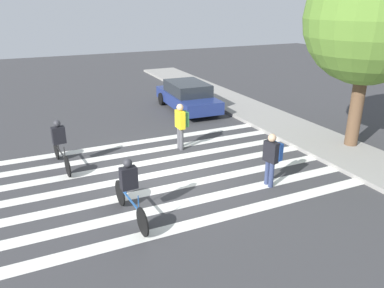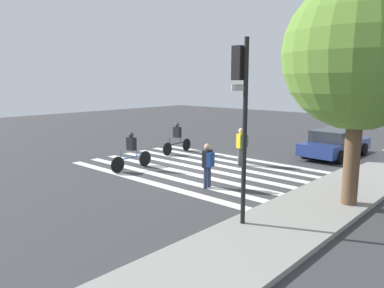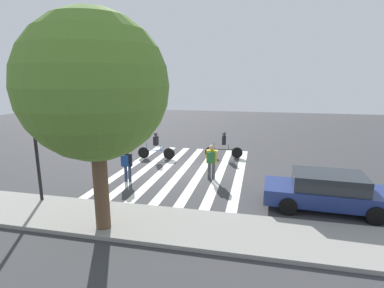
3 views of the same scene
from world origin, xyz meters
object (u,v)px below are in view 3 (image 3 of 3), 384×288
Objects in this scene: pedestrian_child_with_backpack at (211,159)px; cyclist_mid_street at (224,144)px; traffic_light at (35,117)px; cyclist_near_curb at (156,145)px; street_tree at (94,87)px; pedestrian_adult_yellow_jacket at (127,163)px; car_parked_far_curb at (327,191)px.

pedestrian_child_with_backpack is 0.74× the size of cyclist_mid_street.
cyclist_near_curb is at bearing -106.85° from traffic_light.
street_tree is 7.24m from pedestrian_child_with_backpack.
street_tree is 5.94m from pedestrian_adult_yellow_jacket.
pedestrian_child_with_backpack is (-6.06, -4.15, -2.41)m from traffic_light.
pedestrian_adult_yellow_jacket is (-2.24, -2.94, -2.46)m from traffic_light.
street_tree is at bearing 27.08° from car_parked_far_curb.
car_parked_far_curb is at bearing 143.80° from cyclist_near_curb.
cyclist_mid_street is 4.16m from cyclist_near_curb.
street_tree is 9.63m from cyclist_near_curb.
traffic_light reaches higher than cyclist_near_curb.
street_tree is (-3.48, 1.60, 1.15)m from traffic_light.
pedestrian_child_with_backpack is 0.37× the size of car_parked_far_curb.
car_parked_far_curb is (-8.59, 1.18, -0.23)m from pedestrian_adult_yellow_jacket.
street_tree is 2.95× the size of cyclist_near_curb.
car_parked_far_curb is (-8.65, 5.44, -0.15)m from cyclist_near_curb.
cyclist_near_curb reaches higher than pedestrian_adult_yellow_jacket.
cyclist_near_curb is (3.88, -3.05, -0.13)m from pedestrian_child_with_backpack.
street_tree reaches higher than pedestrian_child_with_backpack.
cyclist_mid_street reaches higher than car_parked_far_curb.
cyclist_mid_street is (-0.11, -4.22, -0.14)m from pedestrian_child_with_backpack.
cyclist_mid_street is 8.08m from car_parked_far_curb.
car_parked_far_curb is (-7.34, -3.36, -3.85)m from street_tree.
pedestrian_child_with_backpack is 0.75× the size of cyclist_near_curb.
cyclist_near_curb is 0.49× the size of car_parked_far_curb.
cyclist_mid_street is at bearing -52.36° from car_parked_far_curb.
pedestrian_child_with_backpack reaches higher than cyclist_near_curb.
pedestrian_adult_yellow_jacket is at bearing 86.74° from cyclist_near_curb.
street_tree is 1.46× the size of car_parked_far_curb.
street_tree reaches higher than traffic_light.
pedestrian_adult_yellow_jacket is 0.35× the size of car_parked_far_curb.
pedestrian_child_with_backpack reaches higher than car_parked_far_curb.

